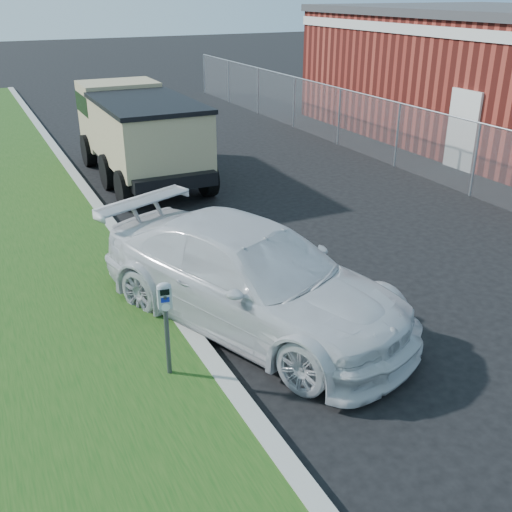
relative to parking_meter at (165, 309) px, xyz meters
name	(u,v)px	position (x,y,z in m)	size (l,w,h in m)	color
ground	(366,323)	(3.20, 0.11, -1.08)	(120.00, 120.00, 0.00)	black
chainlink_fence	(399,123)	(9.20, 7.11, 0.19)	(0.06, 30.06, 30.00)	slate
parking_meter	(165,309)	(0.00, 0.00, 0.00)	(0.20, 0.15, 1.32)	#3F4247
white_wagon	(247,275)	(1.59, 1.00, -0.31)	(2.15, 5.28, 1.53)	silver
dump_truck	(137,129)	(2.29, 9.34, 0.22)	(2.37, 5.89, 2.30)	black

